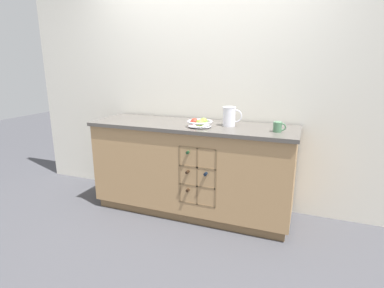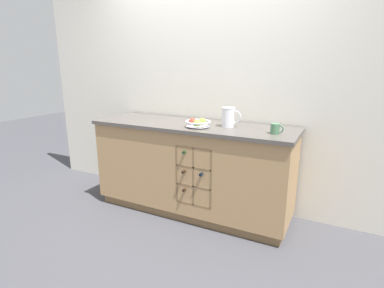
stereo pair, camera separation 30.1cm
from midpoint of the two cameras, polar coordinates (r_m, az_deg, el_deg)
The scene contains 6 objects.
ground_plane at distance 3.27m, azimuth -2.70°, elevation -12.50°, with size 14.00×14.00×0.00m, color #424247.
back_wall at distance 3.25m, azimuth -0.31°, elevation 10.86°, with size 4.40×0.06×2.55m, color silver.
kitchen_island at distance 3.08m, azimuth -2.79°, elevation -4.64°, with size 2.04×0.66×0.94m.
fruit_bowl at distance 2.80m, azimuth -1.62°, elevation 4.03°, with size 0.24×0.24×0.08m.
white_pitcher at distance 2.84m, azimuth 4.16°, elevation 5.31°, with size 0.19×0.12×0.18m.
ceramic_mug at distance 2.66m, azimuth 12.97°, elevation 3.16°, with size 0.11×0.07×0.09m.
Camera 1 is at (1.05, -2.71, 1.50)m, focal length 28.00 mm.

